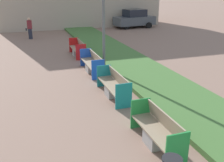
% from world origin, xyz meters
% --- Properties ---
extents(planter_grass_strip, '(2.80, 120.00, 0.18)m').
position_xyz_m(planter_grass_strip, '(3.20, 12.00, 0.09)').
color(planter_grass_strip, '#426B33').
rests_on(planter_grass_strip, ground).
extents(bench_green_frame, '(0.65, 2.09, 0.94)m').
position_xyz_m(bench_green_frame, '(0.94, 7.26, 0.37)').
color(bench_green_frame, '#9E9B96').
rests_on(bench_green_frame, ground).
extents(bench_teal_frame, '(0.65, 2.38, 0.94)m').
position_xyz_m(bench_teal_frame, '(0.94, 10.84, 0.38)').
color(bench_teal_frame, '#9E9B96').
rests_on(bench_teal_frame, ground).
extents(bench_blue_frame, '(0.65, 2.45, 0.94)m').
position_xyz_m(bench_blue_frame, '(0.94, 14.13, 0.38)').
color(bench_blue_frame, '#9E9B96').
rests_on(bench_blue_frame, ground).
extents(bench_red_frame, '(0.65, 2.18, 0.94)m').
position_xyz_m(bench_red_frame, '(0.94, 17.60, 0.37)').
color(bench_red_frame, '#9E9B96').
rests_on(bench_red_frame, ground).
extents(pedestrian_walking, '(0.53, 0.24, 1.73)m').
position_xyz_m(pedestrian_walking, '(-1.61, 24.28, 0.88)').
color(pedestrian_walking, '#232633').
rests_on(pedestrian_walking, ground).
extents(parked_car_distant, '(4.40, 2.31, 1.86)m').
position_xyz_m(parked_car_distant, '(8.95, 27.23, 0.91)').
color(parked_car_distant, '#474C51').
rests_on(parked_car_distant, ground).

